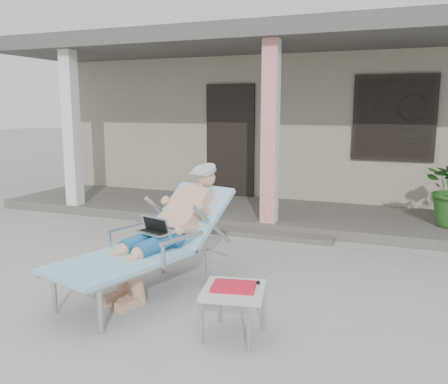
% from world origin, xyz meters
% --- Properties ---
extents(ground, '(60.00, 60.00, 0.00)m').
position_xyz_m(ground, '(0.00, 0.00, 0.00)').
color(ground, '#9E9E99').
rests_on(ground, ground).
extents(house, '(10.40, 5.40, 3.30)m').
position_xyz_m(house, '(0.00, 6.50, 1.67)').
color(house, gray).
rests_on(house, ground).
extents(porch_deck, '(10.00, 2.00, 0.15)m').
position_xyz_m(porch_deck, '(0.00, 3.00, 0.07)').
color(porch_deck, '#605B56').
rests_on(porch_deck, ground).
extents(porch_overhang, '(10.00, 2.30, 2.85)m').
position_xyz_m(porch_overhang, '(0.00, 2.95, 2.79)').
color(porch_overhang, silver).
rests_on(porch_overhang, porch_deck).
extents(porch_step, '(2.00, 0.30, 0.07)m').
position_xyz_m(porch_step, '(0.00, 1.85, 0.04)').
color(porch_step, '#605B56').
rests_on(porch_step, ground).
extents(lounger, '(1.28, 2.08, 1.31)m').
position_xyz_m(lounger, '(-0.40, -0.43, 0.81)').
color(lounger, '#B7B7BC').
rests_on(lounger, ground).
extents(side_table, '(0.57, 0.57, 0.44)m').
position_xyz_m(side_table, '(0.65, -1.11, 0.37)').
color(side_table, beige).
rests_on(side_table, ground).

